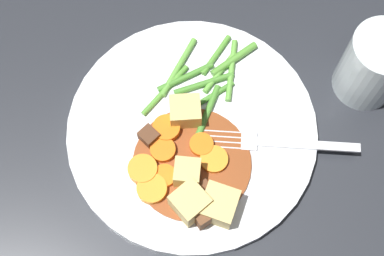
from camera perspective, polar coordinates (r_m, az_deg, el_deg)
The scene contains 29 objects.
ground_plane at distance 0.62m, azimuth -0.00°, elevation -0.50°, with size 3.00×3.00×0.00m, color #26282D.
dinner_plate at distance 0.61m, azimuth -0.00°, elevation -0.25°, with size 0.29×0.29×0.01m, color white.
stew_sauce at distance 0.59m, azimuth -0.01°, elevation -3.77°, with size 0.13×0.13×0.00m, color brown.
carrot_slice_0 at distance 0.58m, azimuth -2.94°, elevation -5.15°, with size 0.03×0.03×0.01m, color orange.
carrot_slice_1 at distance 0.59m, azimuth -3.13°, elevation -2.39°, with size 0.03×0.03×0.01m, color orange.
carrot_slice_2 at distance 0.59m, azimuth 2.36°, elevation -3.41°, with size 0.03×0.03×0.01m, color orange.
carrot_slice_3 at distance 0.58m, azimuth -4.31°, elevation -6.53°, with size 0.03×0.03×0.01m, color orange.
carrot_slice_4 at distance 0.59m, azimuth 1.01°, elevation -1.83°, with size 0.03×0.03×0.01m, color orange.
carrot_slice_5 at distance 0.58m, azimuth -5.28°, elevation -4.45°, with size 0.03×0.03×0.01m, color orange.
carrot_slice_6 at distance 0.60m, azimuth -2.77°, elevation -0.02°, with size 0.03×0.03×0.01m, color orange.
potato_chunk_0 at distance 0.57m, azimuth -0.51°, elevation -4.86°, with size 0.03×0.03×0.03m, color #DBBC6B.
potato_chunk_1 at distance 0.56m, azimuth -0.22°, elevation -8.00°, with size 0.03×0.03×0.03m, color #DBBC6B.
potato_chunk_2 at distance 0.60m, azimuth -0.73°, elevation 1.75°, with size 0.03×0.03×0.03m, color #DBBC6B.
potato_chunk_3 at distance 0.56m, azimuth 2.92°, elevation -8.23°, with size 0.04×0.04×0.03m, color #DBBC6B.
meat_chunk_0 at distance 0.56m, azimuth 1.04°, elevation -9.08°, with size 0.02×0.02×0.03m, color brown.
meat_chunk_1 at distance 0.59m, azimuth -4.64°, elevation -0.90°, with size 0.02×0.02×0.02m, color #56331E.
meat_chunk_2 at distance 0.57m, azimuth 1.08°, elevation -7.41°, with size 0.03×0.03×0.02m, color #56331E.
green_bean_0 at distance 0.64m, azimuth 4.52°, elevation 7.36°, with size 0.01×0.01×0.07m, color #599E38.
green_bean_1 at distance 0.61m, azimuth 1.22°, elevation 2.91°, with size 0.01×0.01×0.08m, color #4C8E33.
green_bean_2 at distance 0.63m, azimuth -1.45°, elevation 6.55°, with size 0.01×0.01×0.08m, color #66AD42.
green_bean_3 at distance 0.62m, azimuth 1.28°, elevation 4.77°, with size 0.01×0.01×0.07m, color #4C8E33.
green_bean_4 at distance 0.63m, azimuth 4.24°, elevation 6.18°, with size 0.01×0.01×0.08m, color #66AD42.
green_bean_5 at distance 0.61m, azimuth 1.68°, elevation 1.68°, with size 0.01×0.01×0.07m, color #4C8E33.
green_bean_6 at distance 0.62m, azimuth -2.88°, elevation 4.08°, with size 0.01×0.01×0.08m, color #599E38.
green_bean_7 at distance 0.64m, azimuth 2.59°, elevation 7.81°, with size 0.01×0.01×0.06m, color #599E38.
green_bean_8 at distance 0.63m, azimuth -0.98°, elevation 5.44°, with size 0.01×0.01×0.07m, color #4C8E33.
green_bean_9 at distance 0.63m, azimuth 2.99°, elevation 5.98°, with size 0.01×0.01×0.06m, color #66AD42.
fork at distance 0.60m, azimuth 8.99°, elevation -1.59°, with size 0.05×0.17×0.00m.
water_glass at distance 0.64m, azimuth 18.90°, elevation 6.34°, with size 0.07×0.07×0.09m, color silver.
Camera 1 is at (0.22, -0.03, 0.58)m, focal length 49.83 mm.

